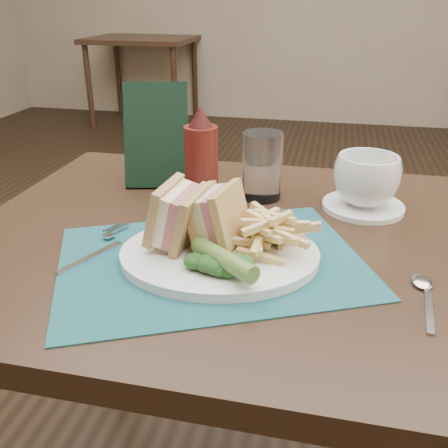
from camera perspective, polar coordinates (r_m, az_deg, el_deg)
name	(u,v)px	position (r m, az deg, el deg)	size (l,w,h in m)	color
floor	(261,375)	(1.68, 4.24, -16.78)	(7.00, 7.00, 0.00)	black
wall_back	(318,122)	(4.88, 10.64, 11.43)	(6.00, 6.00, 0.00)	tan
table_main	(229,399)	(1.06, 0.57, -19.38)	(0.90, 0.75, 0.75)	black
table_bg_left	(144,81)	(4.78, -9.11, 15.85)	(0.90, 0.75, 0.75)	black
placemat	(211,261)	(0.75, -1.48, -4.23)	(0.45, 0.32, 0.00)	#194C50
plate	(220,255)	(0.75, -0.50, -3.53)	(0.30, 0.24, 0.01)	white
sandwich_half_a	(164,213)	(0.76, -6.89, 1.28)	(0.06, 0.10, 0.09)	tan
sandwich_half_b	(205,214)	(0.75, -2.13, 1.18)	(0.06, 0.09, 0.09)	tan
kale_garnish	(217,262)	(0.69, -0.77, -4.36)	(0.11, 0.08, 0.03)	#163915
pickle_spear	(224,259)	(0.68, -0.01, -4.03)	(0.03, 0.03, 0.12)	#4D712B
fries_pile	(271,230)	(0.75, 5.36, -0.71)	(0.18, 0.20, 0.06)	#E3C071
fork	(99,246)	(0.81, -14.13, -2.45)	(0.03, 0.17, 0.01)	silver
spoon	(427,298)	(0.71, 22.17, -7.87)	(0.03, 0.15, 0.01)	silver
saucer	(363,206)	(0.97, 15.59, 1.96)	(0.15, 0.15, 0.01)	white
coffee_cup	(366,180)	(0.95, 15.95, 4.84)	(0.12, 0.12, 0.09)	white
drinking_glass	(262,166)	(0.97, 4.38, 6.63)	(0.08, 0.08, 0.13)	white
ketchup_bottle	(201,157)	(0.93, -2.62, 7.63)	(0.06, 0.06, 0.19)	#50120D
check_presenter	(156,135)	(1.04, -7.76, 10.01)	(0.13, 0.01, 0.21)	black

